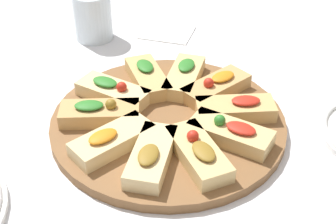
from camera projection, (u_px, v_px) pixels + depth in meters
ground_plane at (168, 126)px, 0.75m from camera, size 3.00×3.00×0.00m
serving_board at (168, 122)px, 0.74m from camera, size 0.37×0.37×0.02m
focaccia_slice_0 at (112, 140)px, 0.67m from camera, size 0.10×0.13×0.03m
focaccia_slice_1 at (151, 156)px, 0.65m from camera, size 0.07×0.13×0.03m
focaccia_slice_2 at (198, 153)px, 0.65m from camera, size 0.12×0.12×0.04m
focaccia_slice_3 at (231, 133)px, 0.69m from camera, size 0.13×0.07×0.04m
focaccia_slice_4 at (236, 109)px, 0.74m from camera, size 0.13×0.10×0.03m
focaccia_slice_5 at (216, 87)px, 0.79m from camera, size 0.10×0.13×0.04m
focaccia_slice_6 at (184, 76)px, 0.81m from camera, size 0.06×0.13×0.03m
focaccia_slice_7 at (148, 77)px, 0.81m from camera, size 0.12×0.13×0.03m
focaccia_slice_8 at (113, 92)px, 0.78m from camera, size 0.13×0.07×0.04m
focaccia_slice_9 at (99, 113)px, 0.73m from camera, size 0.13×0.10×0.04m
water_glass at (93, 16)px, 0.97m from camera, size 0.08×0.08×0.10m
napkin_stack at (167, 32)px, 1.01m from camera, size 0.12×0.10×0.01m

